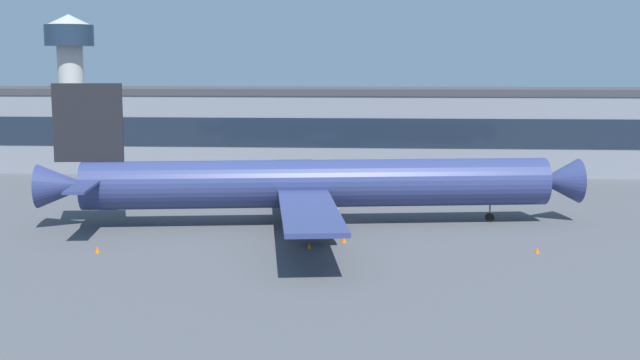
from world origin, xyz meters
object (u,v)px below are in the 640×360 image
at_px(airliner, 310,184).
at_px(follow_me_car, 101,179).
at_px(traffic_cone_2, 309,246).
at_px(stair_truck, 444,174).
at_px(traffic_cone_3, 344,239).
at_px(pushback_tractor, 335,179).
at_px(traffic_cone_1, 537,250).
at_px(control_tower, 71,71).
at_px(traffic_cone_0, 97,249).

bearing_deg(airliner, follow_me_car, 140.23).
bearing_deg(follow_me_car, traffic_cone_2, -49.51).
bearing_deg(stair_truck, follow_me_car, -176.97).
xyz_separation_m(airliner, traffic_cone_2, (0.99, -13.68, -4.83)).
bearing_deg(traffic_cone_3, pushback_tractor, 94.20).
relative_size(stair_truck, traffic_cone_1, 9.48).
height_order(airliner, traffic_cone_3, airliner).
bearing_deg(control_tower, traffic_cone_0, -68.03).
distance_m(control_tower, traffic_cone_2, 88.80).
bearing_deg(airliner, traffic_cone_1, -29.46).
bearing_deg(airliner, stair_truck, 60.44).
bearing_deg(traffic_cone_3, airliner, 113.89).
relative_size(airliner, stair_truck, 10.49).
height_order(traffic_cone_0, traffic_cone_2, traffic_cone_0).
relative_size(pushback_tractor, traffic_cone_3, 7.37).
bearing_deg(traffic_cone_1, airliner, 150.54).
relative_size(traffic_cone_1, traffic_cone_3, 0.94).
relative_size(control_tower, traffic_cone_1, 43.05).
distance_m(traffic_cone_0, traffic_cone_2, 22.57).
bearing_deg(control_tower, follow_me_car, -61.22).
bearing_deg(stair_truck, pushback_tractor, 179.19).
relative_size(traffic_cone_0, traffic_cone_3, 0.97).
height_order(airliner, traffic_cone_0, airliner).
bearing_deg(follow_me_car, traffic_cone_1, -35.90).
bearing_deg(traffic_cone_1, traffic_cone_2, 178.65).
bearing_deg(traffic_cone_2, follow_me_car, 130.49).
height_order(traffic_cone_2, traffic_cone_3, traffic_cone_3).
bearing_deg(pushback_tractor, follow_me_car, -175.20).
distance_m(pushback_tractor, stair_truck, 17.79).
height_order(pushback_tractor, traffic_cone_2, pushback_tractor).
relative_size(stair_truck, traffic_cone_2, 11.26).
distance_m(stair_truck, traffic_cone_3, 46.48).
distance_m(follow_me_car, traffic_cone_1, 76.75).
bearing_deg(traffic_cone_3, traffic_cone_2, -138.00).
relative_size(airliner, follow_me_car, 14.06).
bearing_deg(follow_me_car, airliner, -39.77).
height_order(pushback_tractor, stair_truck, stair_truck).
height_order(control_tower, traffic_cone_3, control_tower).
bearing_deg(airliner, control_tower, 132.20).
distance_m(airliner, follow_me_car, 48.23).
height_order(airliner, traffic_cone_2, airliner).
xyz_separation_m(pushback_tractor, traffic_cone_0, (-22.65, -51.20, -0.70)).
distance_m(airliner, stair_truck, 38.88).
bearing_deg(pushback_tractor, airliner, -92.29).
bearing_deg(traffic_cone_1, control_tower, 137.24).
bearing_deg(pushback_tractor, traffic_cone_2, -90.44).
height_order(traffic_cone_0, traffic_cone_1, traffic_cone_0).
bearing_deg(traffic_cone_2, traffic_cone_0, -170.94).
bearing_deg(control_tower, traffic_cone_3, -50.17).
bearing_deg(traffic_cone_2, traffic_cone_1, -1.35).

